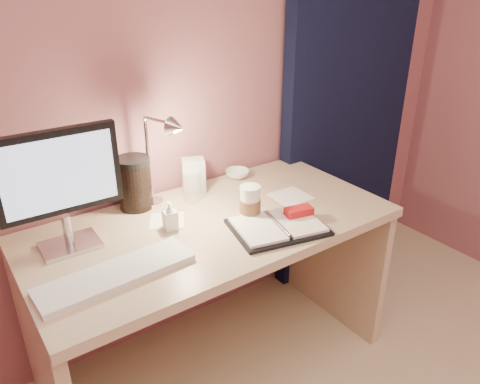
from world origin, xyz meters
TOP-DOWN VIEW (x-y plane):
  - room at (0.95, 1.69)m, footprint 3.50×3.50m
  - desk at (0.00, 1.45)m, footprint 1.40×0.70m
  - monitor at (-0.50, 1.51)m, footprint 0.40×0.15m
  - keyboard at (-0.44, 1.25)m, footprint 0.50×0.17m
  - planner at (0.18, 1.19)m, footprint 0.38×0.32m
  - paper_b at (0.39, 1.37)m, footprint 0.15×0.15m
  - paper_c at (-0.14, 1.49)m, footprint 0.18×0.18m
  - coffee_cup at (0.14, 1.33)m, footprint 0.08×0.08m
  - clear_cup at (0.03, 1.59)m, footprint 0.08×0.08m
  - bowl at (0.32, 1.67)m, footprint 0.13×0.13m
  - lotion_bottle at (-0.15, 1.43)m, footprint 0.06×0.06m
  - dark_jar at (-0.18, 1.66)m, footprint 0.13×0.13m
  - product_box at (0.09, 1.67)m, footprint 0.12×0.11m
  - desk_lamp at (-0.15, 1.56)m, footprint 0.15×0.24m

SIDE VIEW (x-z plane):
  - desk at x=0.00m, z-range 0.14..0.87m
  - paper_c at x=-0.14m, z-range 0.73..0.73m
  - paper_b at x=0.39m, z-range 0.73..0.73m
  - keyboard at x=-0.44m, z-range 0.73..0.75m
  - planner at x=0.18m, z-range 0.72..0.77m
  - bowl at x=0.32m, z-range 0.73..0.76m
  - lotion_bottle at x=-0.15m, z-range 0.73..0.84m
  - coffee_cup at x=0.14m, z-range 0.73..0.86m
  - clear_cup at x=0.03m, z-range 0.73..0.86m
  - product_box at x=0.09m, z-range 0.73..0.87m
  - dark_jar at x=-0.18m, z-range 0.73..0.92m
  - desk_lamp at x=-0.15m, z-range 0.78..1.17m
  - monitor at x=-0.50m, z-range 0.77..1.20m
  - room at x=0.95m, z-range -0.61..2.89m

